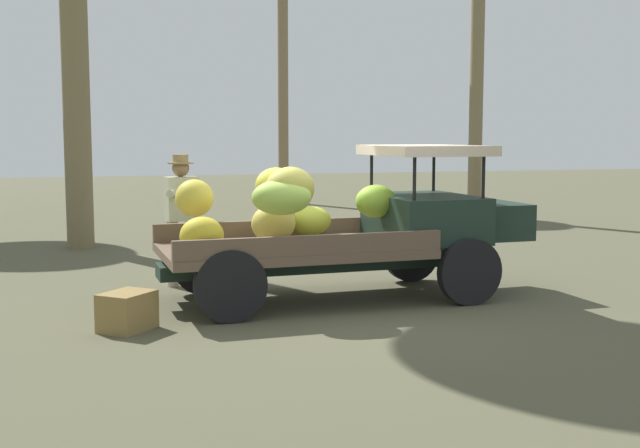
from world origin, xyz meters
TOP-DOWN VIEW (x-y plane):
  - ground_plane at (0.00, 0.00)m, footprint 60.00×60.00m
  - truck at (0.19, 0.29)m, footprint 4.52×1.87m
  - farmer at (-1.73, 1.68)m, footprint 0.52×0.49m
  - wooden_crate at (-2.55, -0.60)m, footprint 0.64×0.65m
  - loose_banana_bunch at (-0.03, 2.68)m, footprint 0.66×0.55m

SIDE VIEW (x-z plane):
  - ground_plane at x=0.00m, z-range 0.00..0.00m
  - loose_banana_bunch at x=-0.03m, z-range -0.01..0.38m
  - wooden_crate at x=-2.55m, z-range 0.00..0.39m
  - truck at x=0.19m, z-range -0.02..1.81m
  - farmer at x=-1.73m, z-range 0.12..1.82m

